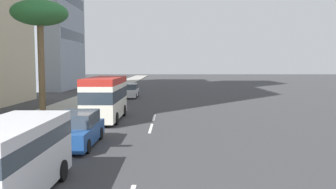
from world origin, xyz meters
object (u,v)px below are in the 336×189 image
at_px(van_second, 11,155).
at_px(car_third, 77,130).
at_px(minibus_lead, 106,97).
at_px(palm_tree, 40,16).
at_px(car_fourth, 130,91).

xyz_separation_m(van_second, car_third, (6.87, -0.13, -0.54)).
height_order(minibus_lead, van_second, minibus_lead).
bearing_deg(minibus_lead, palm_tree, -88.89).
xyz_separation_m(minibus_lead, car_third, (-7.82, -0.01, -0.90)).
distance_m(van_second, car_fourth, 31.48).
height_order(van_second, car_third, van_second).
height_order(car_third, palm_tree, palm_tree).
relative_size(minibus_lead, car_fourth, 1.48).
relative_size(van_second, car_fourth, 1.15).
bearing_deg(car_third, minibus_lead, -179.96).
relative_size(car_fourth, palm_tree, 0.57).
height_order(minibus_lead, car_fourth, minibus_lead).
xyz_separation_m(van_second, car_fourth, (31.48, 0.08, -0.55)).
bearing_deg(minibus_lead, car_third, 0.04).
relative_size(minibus_lead, car_third, 1.47).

